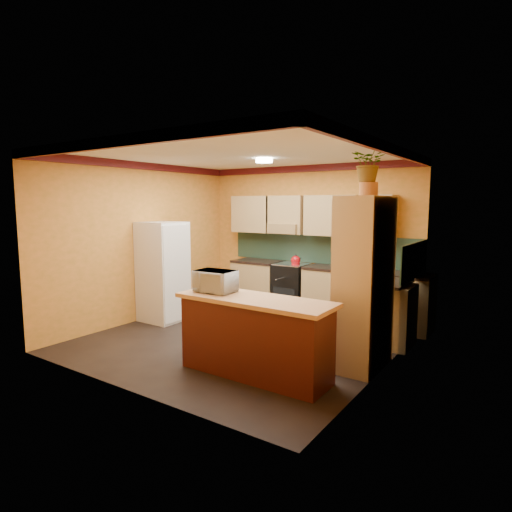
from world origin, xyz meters
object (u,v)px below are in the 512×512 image
(base_cabinets_back, at_px, (323,293))
(fridge, at_px, (163,272))
(breakfast_bar, at_px, (255,339))
(stove, at_px, (292,288))
(microwave, at_px, (215,281))
(pantry, at_px, (364,283))

(base_cabinets_back, xyz_separation_m, fridge, (-2.21, -1.68, 0.41))
(breakfast_bar, bearing_deg, base_cabinets_back, 99.03)
(stove, bearing_deg, fridge, -133.35)
(breakfast_bar, relative_size, microwave, 3.72)
(base_cabinets_back, bearing_deg, breakfast_bar, -80.97)
(base_cabinets_back, relative_size, breakfast_bar, 2.03)
(base_cabinets_back, relative_size, microwave, 7.55)
(breakfast_bar, bearing_deg, pantry, 46.05)
(stove, distance_m, breakfast_bar, 2.98)
(stove, bearing_deg, breakfast_bar, -69.03)
(base_cabinets_back, distance_m, fridge, 2.81)
(stove, xyz_separation_m, fridge, (-1.59, -1.68, 0.39))
(stove, xyz_separation_m, microwave, (0.48, -2.79, 0.61))
(base_cabinets_back, bearing_deg, stove, -180.00)
(breakfast_bar, bearing_deg, fridge, 157.43)
(base_cabinets_back, relative_size, pantry, 1.74)
(stove, bearing_deg, base_cabinets_back, 0.00)
(base_cabinets_back, bearing_deg, pantry, -52.49)
(base_cabinets_back, distance_m, microwave, 2.86)
(breakfast_bar, bearing_deg, microwave, 180.00)
(microwave, bearing_deg, fridge, 148.76)
(stove, distance_m, pantry, 2.77)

